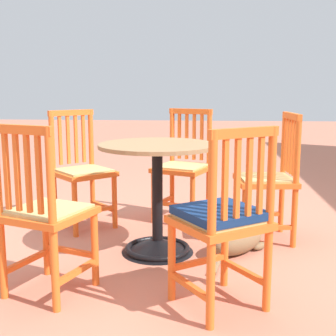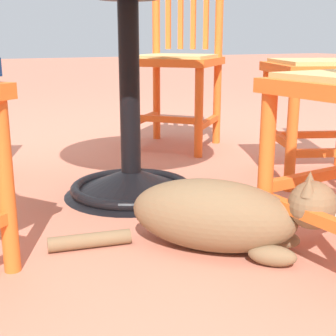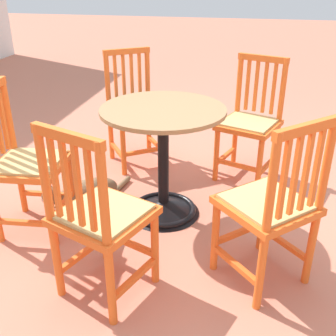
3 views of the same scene
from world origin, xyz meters
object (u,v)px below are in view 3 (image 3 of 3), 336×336
object	(u,v)px
orange_chair_tucked_in	(271,208)
orange_chair_by_planter	(135,111)
orange_chair_near_fence	(250,124)
orange_chair_facing_out	(100,218)
orange_chair_at_corner	(25,165)
tabby_cat	(83,194)
cafe_table	(163,175)

from	to	relation	value
orange_chair_tucked_in	orange_chair_by_planter	bearing A→B (deg)	39.62
orange_chair_near_fence	orange_chair_by_planter	size ratio (longest dim) A/B	1.00
orange_chair_facing_out	orange_chair_by_planter	xyz separation A→B (m)	(1.52, 0.27, 0.01)
orange_chair_facing_out	orange_chair_by_planter	world-z (taller)	same
orange_chair_tucked_in	orange_chair_by_planter	distance (m)	1.64
orange_chair_at_corner	tabby_cat	size ratio (longest dim) A/B	1.42
orange_chair_tucked_in	orange_chair_near_fence	world-z (taller)	same
orange_chair_tucked_in	orange_chair_at_corner	size ratio (longest dim) A/B	1.00
cafe_table	orange_chair_by_planter	distance (m)	0.85
cafe_table	orange_chair_at_corner	distance (m)	0.84
orange_chair_near_fence	tabby_cat	world-z (taller)	orange_chair_near_fence
orange_chair_at_corner	orange_chair_by_planter	bearing A→B (deg)	-19.05
orange_chair_near_fence	tabby_cat	xyz separation A→B (m)	(-0.70, 1.07, -0.34)
cafe_table	orange_chair_tucked_in	distance (m)	0.85
cafe_table	orange_chair_tucked_in	bearing A→B (deg)	-128.90
orange_chair_tucked_in	orange_chair_near_fence	xyz separation A→B (m)	(1.19, 0.13, 0.00)
orange_chair_tucked_in	orange_chair_facing_out	bearing A→B (deg)	108.36
cafe_table	tabby_cat	xyz separation A→B (m)	(-0.04, 0.56, -0.19)
orange_chair_facing_out	orange_chair_near_fence	world-z (taller)	same
orange_chair_tucked_in	orange_chair_at_corner	world-z (taller)	same
orange_chair_near_fence	orange_chair_by_planter	distance (m)	0.92
orange_chair_facing_out	orange_chair_tucked_in	distance (m)	0.82
cafe_table	orange_chair_near_fence	bearing A→B (deg)	-38.02
orange_chair_facing_out	orange_chair_by_planter	size ratio (longest dim) A/B	1.00
orange_chair_near_fence	orange_chair_at_corner	size ratio (longest dim) A/B	1.00
orange_chair_facing_out	orange_chair_near_fence	bearing A→B (deg)	-24.16
orange_chair_near_fence	orange_chair_by_planter	bearing A→B (deg)	85.32
orange_chair_facing_out	tabby_cat	xyz separation A→B (m)	(0.74, 0.43, -0.34)
orange_chair_by_planter	orange_chair_tucked_in	bearing A→B (deg)	-140.38
orange_chair_facing_out	orange_chair_at_corner	bearing A→B (deg)	54.40
cafe_table	tabby_cat	size ratio (longest dim) A/B	1.18
orange_chair_at_corner	cafe_table	bearing A→B (deg)	-66.76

